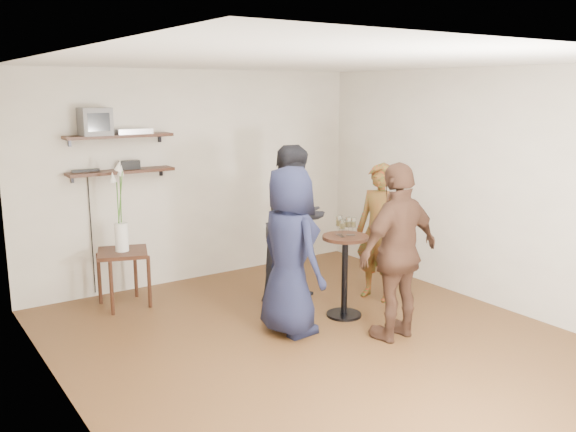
# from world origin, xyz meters

# --- Properties ---
(room) EXTENTS (4.58, 5.08, 2.68)m
(room) POSITION_xyz_m (0.00, 0.00, 1.30)
(room) COLOR #442A16
(room) RESTS_ON ground
(shelf_upper) EXTENTS (1.20, 0.25, 0.04)m
(shelf_upper) POSITION_xyz_m (-1.00, 2.38, 1.85)
(shelf_upper) COLOR black
(shelf_upper) RESTS_ON room
(shelf_lower) EXTENTS (1.20, 0.25, 0.04)m
(shelf_lower) POSITION_xyz_m (-1.00, 2.38, 1.45)
(shelf_lower) COLOR black
(shelf_lower) RESTS_ON room
(crt_monitor) EXTENTS (0.32, 0.30, 0.30)m
(crt_monitor) POSITION_xyz_m (-1.26, 2.38, 2.02)
(crt_monitor) COLOR #59595B
(crt_monitor) RESTS_ON shelf_upper
(dvd_deck) EXTENTS (0.40, 0.24, 0.06)m
(dvd_deck) POSITION_xyz_m (-0.84, 2.38, 1.90)
(dvd_deck) COLOR silver
(dvd_deck) RESTS_ON shelf_upper
(radio) EXTENTS (0.22, 0.10, 0.10)m
(radio) POSITION_xyz_m (-0.90, 2.38, 1.52)
(radio) COLOR black
(radio) RESTS_ON shelf_lower
(power_strip) EXTENTS (0.30, 0.05, 0.03)m
(power_strip) POSITION_xyz_m (-1.38, 2.42, 1.48)
(power_strip) COLOR black
(power_strip) RESTS_ON shelf_lower
(side_table) EXTENTS (0.67, 0.67, 0.63)m
(side_table) POSITION_xyz_m (-1.16, 2.00, 0.52)
(side_table) COLOR black
(side_table) RESTS_ON room
(vase_lilies) EXTENTS (0.20, 0.20, 1.02)m
(vase_lilies) POSITION_xyz_m (-1.16, 2.00, 0.95)
(vase_lilies) COLOR white
(vase_lilies) RESTS_ON side_table
(drinks_table) EXTENTS (0.48, 0.48, 0.88)m
(drinks_table) POSITION_xyz_m (0.65, 0.38, 0.56)
(drinks_table) COLOR black
(drinks_table) RESTS_ON room
(wine_glass_fl) EXTENTS (0.06, 0.06, 0.18)m
(wine_glass_fl) POSITION_xyz_m (0.59, 0.36, 1.00)
(wine_glass_fl) COLOR silver
(wine_glass_fl) RESTS_ON drinks_table
(wine_glass_fr) EXTENTS (0.06, 0.06, 0.19)m
(wine_glass_fr) POSITION_xyz_m (0.73, 0.36, 1.00)
(wine_glass_fr) COLOR silver
(wine_glass_fr) RESTS_ON drinks_table
(wine_glass_bl) EXTENTS (0.07, 0.07, 0.21)m
(wine_glass_bl) POSITION_xyz_m (0.62, 0.45, 1.02)
(wine_glass_bl) COLOR silver
(wine_glass_bl) RESTS_ON drinks_table
(wine_glass_br) EXTENTS (0.06, 0.06, 0.19)m
(wine_glass_br) POSITION_xyz_m (0.69, 0.38, 1.01)
(wine_glass_br) COLOR silver
(wine_glass_br) RESTS_ON drinks_table
(person_plaid) EXTENTS (0.53, 0.66, 1.56)m
(person_plaid) POSITION_xyz_m (1.34, 0.61, 0.78)
(person_plaid) COLOR #A52112
(person_plaid) RESTS_ON room
(person_dark) EXTENTS (0.97, 0.82, 1.77)m
(person_dark) POSITION_xyz_m (0.51, 1.09, 0.88)
(person_dark) COLOR black
(person_dark) RESTS_ON room
(person_navy) EXTENTS (0.57, 0.84, 1.66)m
(person_navy) POSITION_xyz_m (-0.07, 0.34, 0.83)
(person_navy) COLOR #161931
(person_navy) RESTS_ON room
(person_brown) EXTENTS (1.03, 0.50, 1.71)m
(person_brown) POSITION_xyz_m (0.71, -0.34, 0.85)
(person_brown) COLOR #452A1D
(person_brown) RESTS_ON room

